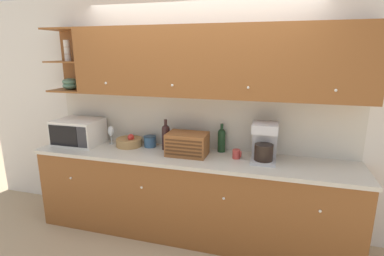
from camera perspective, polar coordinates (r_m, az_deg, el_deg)
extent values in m
plane|color=tan|center=(3.84, 0.90, -16.92)|extent=(24.00, 24.00, 0.00)
cube|color=silver|center=(3.38, 1.12, 2.55)|extent=(5.81, 0.06, 2.60)
cube|color=brown|center=(3.37, -0.43, -12.99)|extent=(3.41, 0.60, 0.89)
cube|color=beige|center=(3.17, -0.52, -5.64)|extent=(3.43, 0.63, 0.04)
sphere|color=white|center=(3.60, -22.09, -8.84)|extent=(0.03, 0.03, 0.03)
sphere|color=white|center=(3.17, -9.59, -11.12)|extent=(0.03, 0.03, 0.03)
sphere|color=white|center=(2.93, 6.05, -13.20)|extent=(0.03, 0.03, 0.03)
sphere|color=white|center=(2.93, 23.23, -14.37)|extent=(0.03, 0.03, 0.03)
cube|color=beige|center=(3.36, 0.95, 1.33)|extent=(3.41, 0.01, 0.61)
cube|color=brown|center=(3.06, 4.06, 12.47)|extent=(2.99, 0.35, 0.70)
cube|color=brown|center=(3.94, -21.02, 11.99)|extent=(0.42, 0.02, 0.70)
cube|color=brown|center=(3.83, -22.03, 6.70)|extent=(0.42, 0.35, 0.02)
cube|color=brown|center=(3.81, -22.50, 11.59)|extent=(0.42, 0.35, 0.02)
cube|color=brown|center=(3.81, -23.03, 16.92)|extent=(0.42, 0.35, 0.02)
sphere|color=white|center=(3.34, -16.08, 8.23)|extent=(0.03, 0.03, 0.03)
sphere|color=white|center=(3.01, -3.79, 8.14)|extent=(0.03, 0.03, 0.03)
sphere|color=white|center=(2.85, 10.64, 7.58)|extent=(0.03, 0.03, 0.03)
sphere|color=white|center=(2.88, 25.72, 6.48)|extent=(0.03, 0.03, 0.03)
ellipsoid|color=slate|center=(3.82, -22.10, 7.45)|extent=(0.18, 0.18, 0.08)
ellipsoid|color=slate|center=(3.82, -22.17, 8.18)|extent=(0.18, 0.18, 0.08)
cylinder|color=silver|center=(3.81, -22.57, 12.27)|extent=(0.07, 0.07, 0.08)
cylinder|color=silver|center=(3.80, -22.68, 13.46)|extent=(0.07, 0.07, 0.08)
cylinder|color=silver|center=(3.81, -22.80, 14.64)|extent=(0.07, 0.07, 0.08)
cube|color=silver|center=(3.77, -20.77, -0.68)|extent=(0.52, 0.40, 0.29)
cube|color=black|center=(3.65, -23.36, -1.39)|extent=(0.36, 0.01, 0.23)
cube|color=#2D2D33|center=(3.51, -20.28, -1.72)|extent=(0.11, 0.01, 0.23)
cylinder|color=silver|center=(3.69, -15.04, -2.88)|extent=(0.07, 0.07, 0.01)
cylinder|color=silver|center=(3.67, -15.08, -2.18)|extent=(0.01, 0.01, 0.09)
ellipsoid|color=silver|center=(3.65, -15.19, -0.58)|extent=(0.07, 0.07, 0.13)
cylinder|color=#A87F4C|center=(3.54, -11.88, -2.67)|extent=(0.29, 0.29, 0.09)
sphere|color=red|center=(3.49, -11.57, -1.74)|extent=(0.08, 0.08, 0.08)
cylinder|color=#33567A|center=(3.48, -8.00, -2.60)|extent=(0.14, 0.14, 0.12)
cylinder|color=navy|center=(3.46, -8.03, -1.61)|extent=(0.15, 0.15, 0.01)
cylinder|color=black|center=(3.35, -4.99, -2.12)|extent=(0.09, 0.09, 0.24)
sphere|color=black|center=(3.31, -5.04, -0.16)|extent=(0.09, 0.09, 0.09)
cylinder|color=black|center=(3.30, -5.06, 0.96)|extent=(0.03, 0.03, 0.08)
cube|color=brown|center=(3.16, -0.89, -3.07)|extent=(0.42, 0.28, 0.24)
cube|color=#4B2C16|center=(3.05, -1.68, -5.21)|extent=(0.39, 0.01, 0.02)
cube|color=#4B2C16|center=(3.04, -1.69, -4.53)|extent=(0.39, 0.01, 0.02)
cube|color=#4B2C16|center=(3.03, -1.69, -3.86)|extent=(0.39, 0.01, 0.02)
cube|color=#4B2C16|center=(3.02, -1.70, -3.18)|extent=(0.39, 0.01, 0.02)
cube|color=#4B2C16|center=(3.00, -1.70, -2.49)|extent=(0.39, 0.01, 0.02)
cylinder|color=#19381E|center=(3.28, 5.64, -2.70)|extent=(0.08, 0.08, 0.21)
sphere|color=#19381E|center=(3.25, 5.68, -0.90)|extent=(0.08, 0.08, 0.08)
cylinder|color=#19381E|center=(3.23, 5.71, 0.16)|extent=(0.03, 0.03, 0.07)
cylinder|color=#B73D38|center=(3.11, 8.43, -4.92)|extent=(0.08, 0.08, 0.09)
torus|color=#B73D38|center=(3.10, 9.27, -4.95)|extent=(0.01, 0.06, 0.06)
cube|color=#B7B7BC|center=(3.07, 13.41, -6.06)|extent=(0.24, 0.26, 0.03)
cylinder|color=black|center=(3.02, 13.49, -4.50)|extent=(0.18, 0.18, 0.16)
cube|color=#B7B7BC|center=(3.10, 13.70, -2.25)|extent=(0.24, 0.06, 0.40)
cube|color=#B7B7BC|center=(2.97, 13.78, 0.08)|extent=(0.24, 0.26, 0.09)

